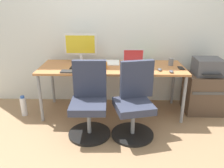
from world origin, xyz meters
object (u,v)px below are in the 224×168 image
Objects in this scene: office_chair_left at (89,103)px; water_bottle_on_floor at (24,106)px; desktop_monitor at (81,46)px; open_laptop at (134,62)px; office_chair_right at (134,103)px; coffee_mug at (104,65)px; side_cabinet at (203,93)px; printer at (208,67)px.

office_chair_left is 1.16m from water_bottle_on_floor.
desktop_monitor is 1.55× the size of open_laptop.
office_chair_right reaches higher than coffee_mug.
office_chair_left is at bearing 179.81° from office_chair_right.
side_cabinet is at bearing 30.44° from office_chair_right.
office_chair_right is 1.96× the size of desktop_monitor.
printer reaches higher than coffee_mug.
water_bottle_on_floor is (-1.61, 0.44, -0.28)m from office_chair_right.
printer reaches higher than side_cabinet.
office_chair_left is at bearing -75.76° from desktop_monitor.
office_chair_right reaches higher than side_cabinet.
coffee_mug is at bearing 129.29° from office_chair_right.
desktop_monitor is (-1.87, 0.17, 0.26)m from printer.
office_chair_right is 1.25m from desktop_monitor.
coffee_mug is at bearing 70.66° from office_chair_left.
water_bottle_on_floor is at bearing -155.81° from desktop_monitor.
printer is at bearing -0.56° from open_laptop.
coffee_mug is (0.38, -0.33, -0.20)m from desktop_monitor.
side_cabinet is at bearing 21.15° from office_chair_left.
office_chair_left is at bearing -158.85° from side_cabinet.
office_chair_left is 0.62m from coffee_mug.
desktop_monitor is at bearing 174.97° from side_cabinet.
water_bottle_on_floor is at bearing -177.74° from coffee_mug.
office_chair_right is 0.75m from open_laptop.
office_chair_right reaches higher than water_bottle_on_floor.
coffee_mug is (-1.50, -0.16, 0.47)m from side_cabinet.
coffee_mug reaches higher than side_cabinet.
printer is at bearing 6.12° from coffee_mug.
office_chair_right is 1.28m from side_cabinet.
office_chair_left is 1.58× the size of side_cabinet.
desktop_monitor is at bearing 24.19° from water_bottle_on_floor.
water_bottle_on_floor is 0.65× the size of desktop_monitor.
coffee_mug is (-0.40, 0.49, 0.35)m from office_chair_right.
open_laptop is 3.37× the size of coffee_mug.
coffee_mug is at bearing -157.75° from open_laptop.
side_cabinet is at bearing -0.51° from open_laptop.
side_cabinet is 6.49× the size of coffee_mug.
side_cabinet reaches higher than water_bottle_on_floor.
office_chair_right is at bearing -46.42° from desktop_monitor.
desktop_monitor reaches higher than office_chair_left.
printer is (1.67, 0.64, 0.29)m from office_chair_left.
open_laptop is (0.02, 0.66, 0.36)m from office_chair_right.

